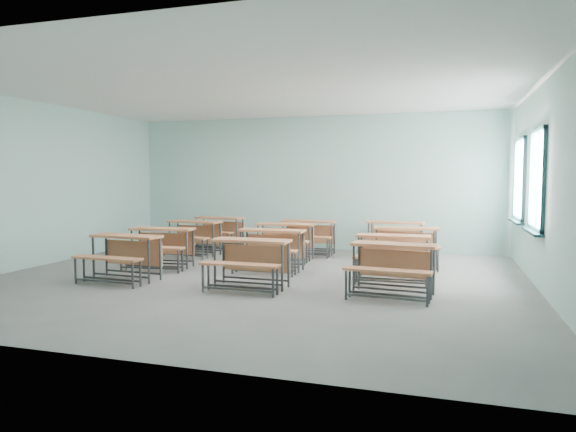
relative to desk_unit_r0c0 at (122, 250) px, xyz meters
name	(u,v)px	position (x,y,z in m)	size (l,w,h in m)	color
room	(259,185)	(2.13, 0.80, 1.09)	(9.04, 8.04, 3.24)	gray
desk_unit_r0c0	(122,250)	(0.00, 0.00, 0.00)	(1.27, 0.89, 0.76)	#BF6E45
desk_unit_r0c1	(249,256)	(2.24, 0.06, 0.00)	(1.23, 0.83, 0.76)	#BF6E45
desk_unit_r0c2	(392,261)	(4.42, 0.20, 0.00)	(1.28, 0.92, 0.76)	#BF6E45
desk_unit_r1c0	(160,241)	(-0.05, 1.27, 0.00)	(1.30, 0.95, 0.76)	#BF6E45
desk_unit_r1c1	(270,243)	(2.07, 1.59, 0.00)	(1.23, 0.83, 0.76)	#BF6E45
desk_unit_r1c2	(393,250)	(4.32, 1.33, 0.00)	(1.23, 0.83, 0.76)	#BF6E45
desk_unit_r2c0	(192,232)	(-0.22, 2.90, 0.00)	(1.29, 0.92, 0.76)	#BF6E45
desk_unit_r2c1	(284,236)	(1.93, 2.88, 0.00)	(1.24, 0.85, 0.76)	#BF6E45
desk_unit_r2c2	(406,241)	(4.43, 2.76, 0.00)	(1.31, 0.96, 0.76)	#BF6E45
desk_unit_r3c0	(217,228)	(-0.15, 4.06, 0.00)	(1.30, 0.94, 0.76)	#BF6E45
desk_unit_r3c1	(307,232)	(2.20, 3.76, 0.00)	(1.23, 0.83, 0.76)	#BF6E45
desk_unit_r3c2	(394,233)	(4.10, 4.02, 0.00)	(1.28, 0.91, 0.76)	#BF6E45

